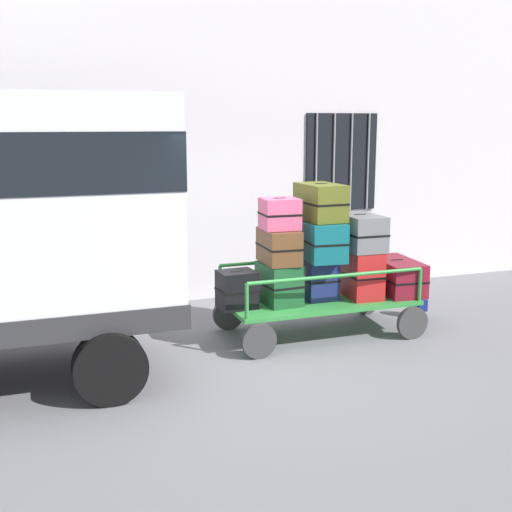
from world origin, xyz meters
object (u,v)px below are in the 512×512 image
(suitcase_midleft_bottom, at_px, (279,284))
(suitcase_midright_middle, at_px, (360,232))
(suitcase_midright_bottom, at_px, (359,273))
(backpack, at_px, (419,301))
(suitcase_midleft_middle, at_px, (279,246))
(suitcase_midleft_top, at_px, (280,214))
(suitcase_center_top, at_px, (320,202))
(suitcase_center_bottom, at_px, (320,279))
(suitcase_left_bottom, at_px, (237,290))
(luggage_cart, at_px, (319,305))
(suitcase_right_bottom, at_px, (396,276))
(suitcase_center_middle, at_px, (321,240))

(suitcase_midleft_bottom, distance_m, suitcase_midright_middle, 1.22)
(suitcase_midright_bottom, distance_m, backpack, 1.22)
(suitcase_midleft_middle, bearing_deg, suitcase_midleft_bottom, -90.00)
(suitcase_midleft_top, distance_m, suitcase_center_top, 0.55)
(suitcase_midleft_middle, relative_size, suitcase_midright_middle, 0.84)
(suitcase_midleft_bottom, xyz_separation_m, suitcase_center_bottom, (0.54, -0.00, 0.01))
(suitcase_left_bottom, bearing_deg, luggage_cart, 1.96)
(suitcase_midleft_top, xyz_separation_m, suitcase_midright_middle, (1.08, 0.01, -0.28))
(suitcase_midleft_bottom, bearing_deg, suitcase_midleft_middle, 90.00)
(suitcase_center_top, bearing_deg, suitcase_midright_bottom, -4.56)
(luggage_cart, distance_m, suitcase_midright_middle, 1.04)
(suitcase_right_bottom, xyz_separation_m, backpack, (0.53, 0.24, -0.45))
(suitcase_midleft_top, xyz_separation_m, suitcase_center_middle, (0.54, -0.01, -0.35))
(suitcase_midleft_middle, height_order, suitcase_midleft_top, suitcase_midleft_top)
(suitcase_center_bottom, xyz_separation_m, suitcase_right_bottom, (1.08, -0.01, -0.04))
(suitcase_midright_middle, bearing_deg, suitcase_midleft_top, -179.28)
(suitcase_center_top, height_order, suitcase_midright_middle, suitcase_center_top)
(luggage_cart, height_order, suitcase_midleft_middle, suitcase_midleft_middle)
(suitcase_midleft_middle, height_order, suitcase_center_top, suitcase_center_top)
(suitcase_midleft_bottom, height_order, suitcase_midright_bottom, suitcase_midright_bottom)
(suitcase_center_middle, relative_size, suitcase_right_bottom, 0.85)
(suitcase_left_bottom, relative_size, suitcase_right_bottom, 0.48)
(suitcase_right_bottom, bearing_deg, luggage_cart, 178.43)
(suitcase_center_bottom, bearing_deg, suitcase_midleft_top, -179.44)
(suitcase_midleft_bottom, xyz_separation_m, suitcase_center_top, (0.54, 0.03, 0.96))
(luggage_cart, distance_m, suitcase_midleft_middle, 0.95)
(luggage_cart, distance_m, suitcase_center_top, 1.29)
(luggage_cart, xyz_separation_m, suitcase_midleft_bottom, (-0.54, -0.02, 0.33))
(suitcase_midright_middle, relative_size, suitcase_right_bottom, 0.80)
(luggage_cart, relative_size, suitcase_midright_bottom, 3.28)
(suitcase_center_bottom, distance_m, suitcase_right_bottom, 1.08)
(suitcase_midleft_top, bearing_deg, suitcase_right_bottom, -0.11)
(suitcase_midleft_top, bearing_deg, suitcase_midright_bottom, -0.64)
(suitcase_center_bottom, bearing_deg, suitcase_midleft_middle, 178.72)
(suitcase_center_bottom, height_order, suitcase_midright_bottom, suitcase_midright_bottom)
(suitcase_midleft_bottom, xyz_separation_m, suitcase_midright_bottom, (1.08, -0.02, 0.05))
(suitcase_left_bottom, relative_size, backpack, 1.04)
(suitcase_center_bottom, bearing_deg, suitcase_midleft_bottom, 179.94)
(suitcase_midleft_bottom, distance_m, backpack, 2.22)
(suitcase_midright_bottom, xyz_separation_m, backpack, (1.07, 0.25, -0.53))
(backpack, bearing_deg, suitcase_midleft_bottom, -173.83)
(suitcase_midleft_top, bearing_deg, suitcase_center_middle, -0.62)
(suitcase_midleft_middle, xyz_separation_m, suitcase_midleft_top, (0.00, -0.02, 0.39))
(suitcase_center_bottom, bearing_deg, suitcase_center_middle, -90.00)
(suitcase_center_top, height_order, suitcase_right_bottom, suitcase_center_top)
(suitcase_midleft_middle, xyz_separation_m, suitcase_center_middle, (0.54, -0.02, 0.05))
(luggage_cart, bearing_deg, suitcase_midleft_top, -177.20)
(suitcase_midleft_bottom, relative_size, suitcase_center_top, 0.85)
(suitcase_right_bottom, bearing_deg, suitcase_midleft_bottom, 179.68)
(suitcase_center_bottom, height_order, suitcase_right_bottom, suitcase_center_bottom)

